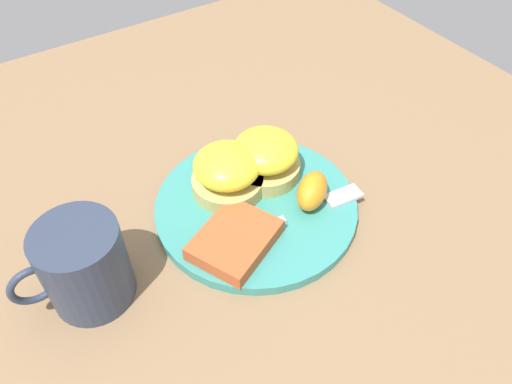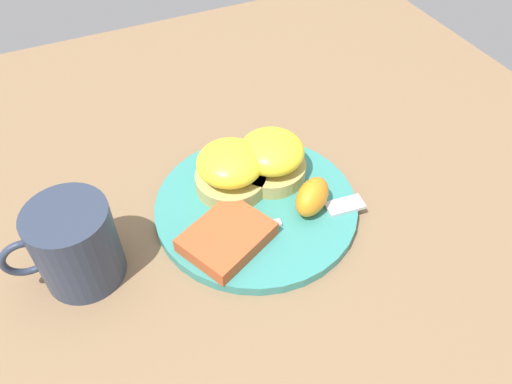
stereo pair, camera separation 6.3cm
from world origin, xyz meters
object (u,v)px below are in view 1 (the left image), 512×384
object	(u,v)px
cup	(84,266)
sandwich_benedict_right	(227,172)
hashbrown_patty	(235,240)
sandwich_benedict_left	(265,157)
orange_wedge	(312,191)
fork	(291,217)

from	to	relation	value
cup	sandwich_benedict_right	bearing A→B (deg)	-167.29
hashbrown_patty	sandwich_benedict_left	bearing A→B (deg)	-140.02
cup	hashbrown_patty	bearing A→B (deg)	166.68
orange_wedge	fork	xyz separation A→B (m)	(0.04, 0.01, -0.02)
sandwich_benedict_left	hashbrown_patty	bearing A→B (deg)	39.98
fork	hashbrown_patty	bearing A→B (deg)	-1.27
sandwich_benedict_left	orange_wedge	world-z (taller)	sandwich_benedict_left
sandwich_benedict_left	orange_wedge	xyz separation A→B (m)	(-0.02, 0.08, -0.01)
sandwich_benedict_left	sandwich_benedict_right	xyz separation A→B (m)	(0.06, -0.00, 0.00)
sandwich_benedict_left	fork	bearing A→B (deg)	78.46
sandwich_benedict_right	fork	xyz separation A→B (m)	(-0.04, 0.09, -0.03)
sandwich_benedict_left	cup	distance (m)	0.27
sandwich_benedict_right	fork	bearing A→B (deg)	114.89
fork	cup	xyz separation A→B (m)	(0.25, -0.04, 0.04)
hashbrown_patty	fork	xyz separation A→B (m)	(-0.08, 0.00, -0.01)
orange_wedge	cup	world-z (taller)	cup
orange_wedge	cup	xyz separation A→B (m)	(0.28, -0.03, 0.02)
sandwich_benedict_left	sandwich_benedict_right	bearing A→B (deg)	-2.37
cup	fork	bearing A→B (deg)	170.60
orange_wedge	sandwich_benedict_right	bearing A→B (deg)	-45.97
sandwich_benedict_right	hashbrown_patty	size ratio (longest dim) A/B	0.94
sandwich_benedict_right	orange_wedge	size ratio (longest dim) A/B	1.57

